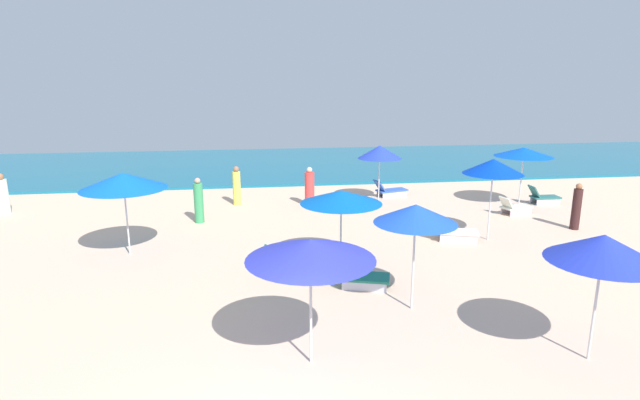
# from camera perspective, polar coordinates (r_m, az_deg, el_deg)

# --- Properties ---
(ocean) EXTENTS (60.00, 12.22, 0.12)m
(ocean) POSITION_cam_1_polar(r_m,az_deg,el_deg) (29.98, -7.79, 3.97)
(ocean) COLOR #146583
(ocean) RESTS_ON ground_plane
(umbrella_0) EXTENTS (1.94, 1.94, 2.42)m
(umbrella_0) POSITION_cam_1_polar(r_m,az_deg,el_deg) (10.21, 29.33, -4.76)
(umbrella_0) COLOR silver
(umbrella_0) RESTS_ON ground_plane
(umbrella_1) EXTENTS (2.26, 2.26, 2.38)m
(umbrella_1) POSITION_cam_1_polar(r_m,az_deg,el_deg) (21.61, 22.01, 5.03)
(umbrella_1) COLOR silver
(umbrella_1) RESTS_ON ground_plane
(lounge_chair_1_0) EXTENTS (1.33, 0.85, 0.71)m
(lounge_chair_1_0) POSITION_cam_1_polar(r_m,az_deg,el_deg) (20.55, 21.09, -0.78)
(lounge_chair_1_0) COLOR silver
(lounge_chair_1_0) RESTS_ON ground_plane
(lounge_chair_1_1) EXTENTS (1.25, 0.60, 0.77)m
(lounge_chair_1_1) POSITION_cam_1_polar(r_m,az_deg,el_deg) (22.65, 23.86, 0.32)
(lounge_chair_1_1) COLOR silver
(lounge_chair_1_1) RESTS_ON ground_plane
(umbrella_2) EXTENTS (1.87, 1.87, 2.62)m
(umbrella_2) POSITION_cam_1_polar(r_m,az_deg,el_deg) (16.61, 18.97, 3.59)
(umbrella_2) COLOR silver
(umbrella_2) RESTS_ON ground_plane
(lounge_chair_2_0) EXTENTS (1.50, 1.02, 0.79)m
(lounge_chair_2_0) POSITION_cam_1_polar(r_m,az_deg,el_deg) (16.70, 14.93, -3.45)
(lounge_chair_2_0) COLOR silver
(lounge_chair_2_0) RESTS_ON ground_plane
(umbrella_3) EXTENTS (2.20, 2.20, 2.18)m
(umbrella_3) POSITION_cam_1_polar(r_m,az_deg,el_deg) (13.40, 2.40, 0.34)
(umbrella_3) COLOR silver
(umbrella_3) RESTS_ON ground_plane
(lounge_chair_3_0) EXTENTS (1.39, 1.06, 0.77)m
(lounge_chair_3_0) POSITION_cam_1_polar(r_m,az_deg,el_deg) (13.76, -3.60, -6.78)
(lounge_chair_3_0) COLOR silver
(lounge_chair_3_0) RESTS_ON ground_plane
(umbrella_5) EXTENTS (2.44, 2.44, 2.45)m
(umbrella_5) POSITION_cam_1_polar(r_m,az_deg,el_deg) (15.43, -21.31, 2.01)
(umbrella_5) COLOR silver
(umbrella_5) RESTS_ON ground_plane
(umbrella_6) EXTENTS (1.81, 1.81, 2.35)m
(umbrella_6) POSITION_cam_1_polar(r_m,az_deg,el_deg) (20.98, 6.76, 5.40)
(umbrella_6) COLOR silver
(umbrella_6) RESTS_ON ground_plane
(lounge_chair_6_0) EXTENTS (1.58, 0.96, 0.76)m
(lounge_chair_6_0) POSITION_cam_1_polar(r_m,az_deg,el_deg) (22.25, 7.85, 1.10)
(lounge_chair_6_0) COLOR silver
(lounge_chair_6_0) RESTS_ON ground_plane
(umbrella_7) EXTENTS (1.82, 1.82, 2.43)m
(umbrella_7) POSITION_cam_1_polar(r_m,az_deg,el_deg) (11.09, 10.74, -1.55)
(umbrella_7) COLOR silver
(umbrella_7) RESTS_ON ground_plane
(lounge_chair_7_0) EXTENTS (1.47, 1.00, 0.78)m
(lounge_chair_7_0) POSITION_cam_1_polar(r_m,az_deg,el_deg) (12.72, 4.56, -8.54)
(lounge_chair_7_0) COLOR silver
(lounge_chair_7_0) RESTS_ON ground_plane
(umbrella_8) EXTENTS (2.30, 2.30, 2.38)m
(umbrella_8) POSITION_cam_1_polar(r_m,az_deg,el_deg) (8.81, -1.07, -5.61)
(umbrella_8) COLOR silver
(umbrella_8) RESTS_ON ground_plane
(beachgoer_0) EXTENTS (0.34, 0.34, 1.63)m
(beachgoer_0) POSITION_cam_1_polar(r_m,az_deg,el_deg) (18.49, -13.53, -0.20)
(beachgoer_0) COLOR #399A5C
(beachgoer_0) RESTS_ON ground_plane
(beachgoer_1) EXTENTS (0.46, 0.46, 1.58)m
(beachgoer_1) POSITION_cam_1_polar(r_m,az_deg,el_deg) (20.35, -1.19, 1.36)
(beachgoer_1) COLOR #E03C3B
(beachgoer_1) RESTS_ON ground_plane
(beachgoer_2) EXTENTS (0.41, 0.41, 1.60)m
(beachgoer_2) POSITION_cam_1_polar(r_m,az_deg,el_deg) (19.28, 26.96, -0.78)
(beachgoer_2) COLOR #3A1F1F
(beachgoer_2) RESTS_ON ground_plane
(beachgoer_3) EXTENTS (0.41, 0.41, 1.59)m
(beachgoer_3) POSITION_cam_1_polar(r_m,az_deg,el_deg) (20.76, -9.38, 1.50)
(beachgoer_3) COLOR #DEE052
(beachgoer_3) RESTS_ON ground_plane
(beachgoer_4) EXTENTS (0.50, 0.50, 1.58)m
(beachgoer_4) POSITION_cam_1_polar(r_m,az_deg,el_deg) (22.53, -32.17, 0.43)
(beachgoer_4) COLOR white
(beachgoer_4) RESTS_ON ground_plane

